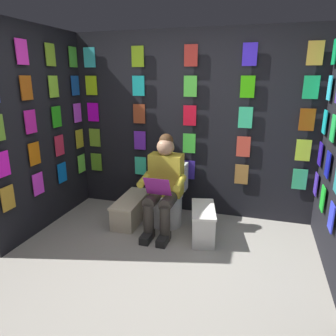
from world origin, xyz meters
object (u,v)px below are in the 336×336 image
at_px(toilet, 169,199).
at_px(person_reading, 163,184).
at_px(comic_longbox_near, 132,209).
at_px(comic_longbox_far, 203,223).

xyz_separation_m(toilet, person_reading, (-0.00, 0.23, 0.27)).
distance_m(person_reading, comic_longbox_near, 0.67).
xyz_separation_m(toilet, comic_longbox_far, (-0.51, 0.29, -0.14)).
distance_m(toilet, comic_longbox_far, 0.60).
bearing_deg(comic_longbox_near, comic_longbox_far, 166.54).
height_order(toilet, comic_longbox_near, toilet).
bearing_deg(comic_longbox_near, person_reading, 162.32).
bearing_deg(toilet, comic_longbox_near, 10.18).
bearing_deg(toilet, person_reading, 90.00).
bearing_deg(comic_longbox_near, toilet, -171.64).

